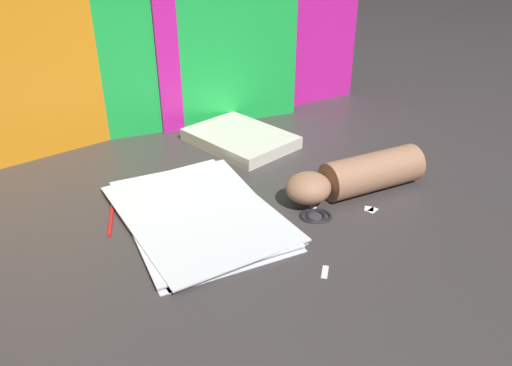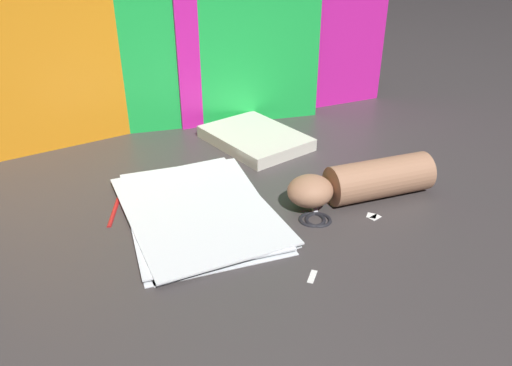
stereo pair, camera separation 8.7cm
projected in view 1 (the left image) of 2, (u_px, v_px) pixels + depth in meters
name	position (u px, v px, depth m)	size (l,w,h in m)	color
ground_plane	(252.00, 199.00, 0.94)	(6.00, 6.00, 0.00)	#3D3838
backdrop_panel_left	(29.00, 36.00, 1.00)	(0.54, 0.11, 0.52)	orange
backdrop_panel_center	(162.00, 23.00, 1.12)	(0.67, 0.11, 0.52)	green
backdrop_panel_right	(265.00, 12.00, 1.24)	(0.59, 0.03, 0.52)	#D81E9E
paper_stack	(197.00, 213.00, 0.89)	(0.27, 0.38, 0.01)	white
book_closed	(240.00, 138.00, 1.16)	(0.23, 0.27, 0.03)	silver
scissors	(314.00, 208.00, 0.91)	(0.11, 0.15, 0.01)	silver
hand_forearm	(357.00, 176.00, 0.95)	(0.29, 0.09, 0.07)	#A87556
paper_scrap_near	(325.00, 272.00, 0.75)	(0.03, 0.03, 0.00)	white
paper_scrap_mid	(373.00, 210.00, 0.91)	(0.02, 0.02, 0.00)	white
paper_scrap_far	(369.00, 209.00, 0.91)	(0.02, 0.02, 0.00)	white
pen	(112.00, 211.00, 0.90)	(0.06, 0.15, 0.01)	red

